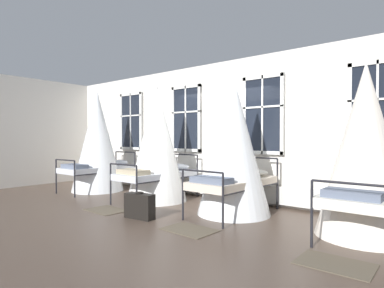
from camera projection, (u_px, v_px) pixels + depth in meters
name	position (u px, v px, depth m)	size (l,w,h in m)	color
ground	(193.00, 206.00, 6.72)	(20.49, 20.49, 0.00)	#4C3D33
back_wall_with_windows	(224.00, 130.00, 7.56)	(11.18, 0.10, 3.19)	silver
window_bank	(221.00, 156.00, 7.48)	(7.31, 0.10, 2.66)	black
cot_first	(98.00, 142.00, 8.66)	(1.36, 1.94, 2.67)	black
cot_second	(157.00, 144.00, 7.29)	(1.36, 1.93, 2.64)	black
cot_third	(234.00, 148.00, 6.00)	(1.36, 1.94, 2.55)	black
cot_fourth	(365.00, 152.00, 4.62)	(1.36, 1.93, 2.52)	black
rug_second	(106.00, 210.00, 6.31)	(0.80, 0.56, 0.01)	brown
rug_third	(189.00, 230.00, 4.97)	(0.80, 0.56, 0.01)	brown
rug_fourth	(335.00, 264.00, 3.62)	(0.80, 0.56, 0.01)	brown
suitcase_dark	(140.00, 206.00, 5.68)	(0.58, 0.28, 0.47)	black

